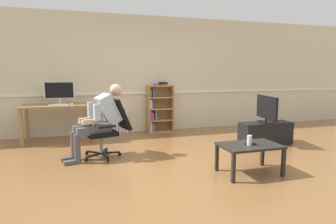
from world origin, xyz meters
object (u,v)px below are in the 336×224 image
computer_desk (59,109)px  tv_screen (267,109)px  computer_mouse (72,104)px  drinking_glass (249,140)px  office_chair (109,125)px  coffee_table (250,148)px  tv_stand (265,133)px  person_seated (99,119)px  spare_remote (250,144)px  bookshelf (158,108)px  imac_monitor (59,91)px  radiator (112,120)px  keyboard (59,105)px

computer_desk → tv_screen: (3.88, -1.47, 0.05)m
computer_mouse → drinking_glass: 3.59m
office_chair → computer_mouse: bearing=-168.4°
coffee_table → tv_stand: bearing=47.0°
person_seated → spare_remote: bearing=39.9°
tv_screen → bookshelf: bearing=54.2°
imac_monitor → radiator: 1.32m
drinking_glass → radiator: bearing=116.0°
computer_desk → imac_monitor: size_ratio=2.36×
person_seated → tv_screen: bearing=73.1°
spare_remote → imac_monitor: bearing=60.3°
keyboard → spare_remote: 3.75m
tv_stand → drinking_glass: drinking_glass is taller
imac_monitor → bookshelf: 2.21m
tv_stand → spare_remote: tv_stand is taller
office_chair → tv_screen: size_ratio=1.24×
keyboard → office_chair: office_chair is taller
imac_monitor → keyboard: 0.34m
spare_remote → tv_screen: bearing=-25.8°
imac_monitor → tv_screen: bearing=-21.9°
spare_remote → person_seated: bearing=72.5°
keyboard → tv_stand: bearing=-19.0°
imac_monitor → person_seated: bearing=-64.7°
imac_monitor → spare_remote: 3.93m
imac_monitor → person_seated: size_ratio=0.49×
bookshelf → spare_remote: size_ratio=7.85×
bookshelf → computer_mouse: bearing=-167.9°
radiator → tv_screen: (2.79, -1.86, 0.40)m
tv_screen → person_seated: bearing=98.7°
spare_remote → bookshelf: bearing=26.7°
computer_desk → drinking_glass: (2.64, -2.79, -0.17)m
imac_monitor → coffee_table: 3.94m
imac_monitor → keyboard: size_ratio=1.58×
radiator → tv_screen: 3.37m
coffee_table → computer_desk: bearing=134.1°
computer_desk → keyboard: size_ratio=3.73×
computer_mouse → tv_screen: tv_screen is taller
office_chair → drinking_glass: (1.75, -1.44, -0.04)m
computer_mouse → bookshelf: size_ratio=0.08×
keyboard → coffee_table: 3.75m
computer_desk → coffee_table: 3.85m
radiator → coffee_table: size_ratio=0.88×
tv_screen → imac_monitor: bearing=78.2°
computer_desk → imac_monitor: 0.38m
computer_desk → computer_mouse: size_ratio=13.90×
keyboard → tv_screen: (3.86, -1.33, -0.06)m
imac_monitor → bookshelf: size_ratio=0.50×
spare_remote → drinking_glass: bearing=148.5°
imac_monitor → tv_stand: size_ratio=0.57×
radiator → spare_remote: (1.59, -3.14, 0.12)m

